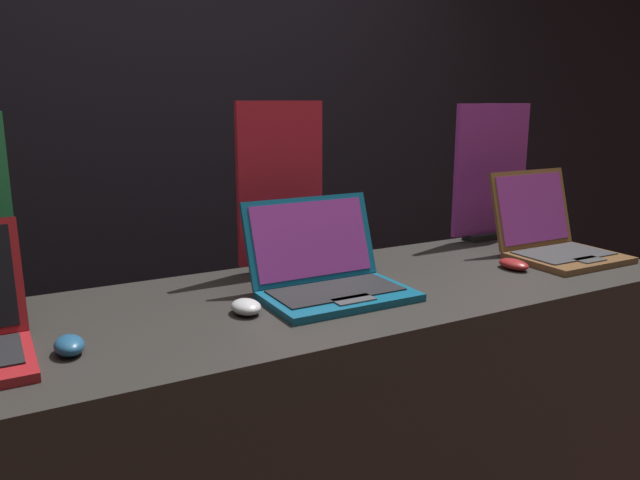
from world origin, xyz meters
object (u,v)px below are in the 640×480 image
object	(u,v)px
mouse_middle	(246,307)
mouse_back	(514,264)
laptop_back	(553,238)
mouse_front	(69,345)
promo_stand_middle	(281,190)
laptop_middle	(328,273)
promo_stand_back	(491,175)

from	to	relation	value
mouse_middle	mouse_back	xyz separation A→B (m)	(0.89, -0.02, -0.00)
mouse_middle	laptop_back	xyz separation A→B (m)	(1.13, 0.04, 0.05)
mouse_front	promo_stand_middle	bearing A→B (deg)	30.18
laptop_middle	mouse_middle	bearing A→B (deg)	-170.16
mouse_front	mouse_middle	xyz separation A→B (m)	(0.42, 0.05, -0.00)
laptop_middle	promo_stand_back	distance (m)	0.94
mouse_middle	promo_stand_middle	size ratio (longest dim) A/B	0.18
promo_stand_middle	mouse_back	size ratio (longest dim) A/B	4.72
laptop_back	promo_stand_back	world-z (taller)	promo_stand_back
laptop_middle	laptop_back	world-z (taller)	laptop_back
laptop_middle	mouse_middle	xyz separation A→B (m)	(-0.26, -0.04, -0.04)
promo_stand_middle	mouse_middle	bearing A→B (deg)	-127.23
mouse_middle	mouse_back	distance (m)	0.89
laptop_middle	promo_stand_back	xyz separation A→B (m)	(0.87, 0.31, 0.18)
mouse_front	mouse_middle	bearing A→B (deg)	7.42
promo_stand_middle	promo_stand_back	bearing A→B (deg)	0.74
mouse_back	promo_stand_back	distance (m)	0.49
mouse_front	mouse_back	size ratio (longest dim) A/B	0.83
mouse_front	mouse_middle	size ratio (longest dim) A/B	0.97
mouse_back	promo_stand_back	bearing A→B (deg)	57.32
mouse_front	laptop_middle	size ratio (longest dim) A/B	0.23
laptop_back	promo_stand_back	xyz separation A→B (m)	(0.00, 0.31, 0.18)
mouse_middle	laptop_back	world-z (taller)	laptop_back
laptop_back	mouse_back	bearing A→B (deg)	-166.84
laptop_middle	promo_stand_middle	distance (m)	0.35
promo_stand_middle	laptop_back	size ratio (longest dim) A/B	1.48
mouse_middle	mouse_back	bearing A→B (deg)	-1.05
promo_stand_middle	laptop_back	xyz separation A→B (m)	(0.87, -0.30, -0.18)
mouse_middle	promo_stand_middle	world-z (taller)	promo_stand_middle
mouse_middle	laptop_back	distance (m)	1.13
mouse_middle	promo_stand_middle	xyz separation A→B (m)	(0.26, 0.34, 0.23)
promo_stand_back	mouse_back	bearing A→B (deg)	-122.68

